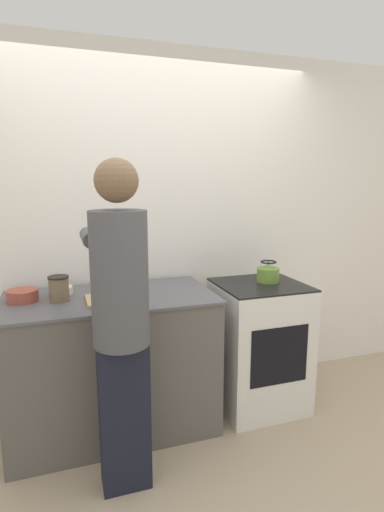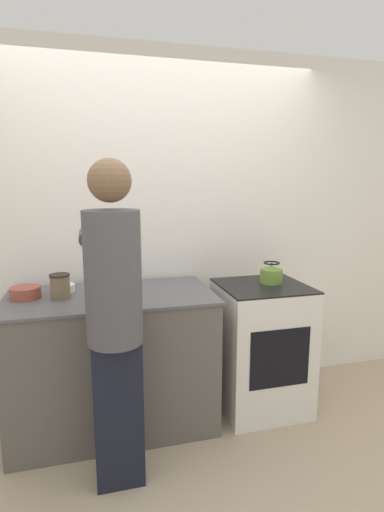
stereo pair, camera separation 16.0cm
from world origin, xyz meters
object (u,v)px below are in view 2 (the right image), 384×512
object	(u,v)px
oven	(261,347)
bowl_prep	(25,293)
person	(114,313)
cutting_board	(111,298)
kettle	(271,274)
knife	(112,296)
canister_jar	(60,286)

from	to	relation	value
oven	bowl_prep	size ratio (longest dim) A/B	4.96
person	cutting_board	size ratio (longest dim) A/B	5.69
cutting_board	kettle	size ratio (longest dim) A/B	1.92
oven	cutting_board	distance (m)	1.16
cutting_board	oven	bearing A→B (deg)	2.76
cutting_board	knife	bearing A→B (deg)	41.23
kettle	bowl_prep	bearing A→B (deg)	177.62
cutting_board	canister_jar	distance (m)	0.33
cutting_board	person	bearing A→B (deg)	-91.50
bowl_prep	canister_jar	size ratio (longest dim) A/B	1.19
bowl_prep	canister_jar	world-z (taller)	canister_jar
canister_jar	knife	bearing A→B (deg)	-16.66
oven	person	size ratio (longest dim) A/B	0.53
bowl_prep	person	bearing A→B (deg)	-49.93
person	cutting_board	xyz separation A→B (m)	(0.01, 0.45, -0.04)
person	kettle	xyz separation A→B (m)	(1.15, 0.54, 0.02)
oven	canister_jar	world-z (taller)	canister_jar
person	knife	world-z (taller)	person
person	knife	distance (m)	0.45
oven	knife	size ratio (longest dim) A/B	4.48
cutting_board	knife	world-z (taller)	knife
knife	kettle	world-z (taller)	kettle
kettle	bowl_prep	xyz separation A→B (m)	(-1.66, 0.07, -0.03)
person	bowl_prep	size ratio (longest dim) A/B	9.40
knife	bowl_prep	size ratio (longest dim) A/B	1.11
kettle	canister_jar	bearing A→B (deg)	179.91
canister_jar	oven	bearing A→B (deg)	-1.87
cutting_board	canister_jar	size ratio (longest dim) A/B	1.97
cutting_board	canister_jar	bearing A→B (deg)	162.75
person	canister_jar	world-z (taller)	person
knife	bowl_prep	world-z (taller)	bowl_prep
oven	person	world-z (taller)	person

